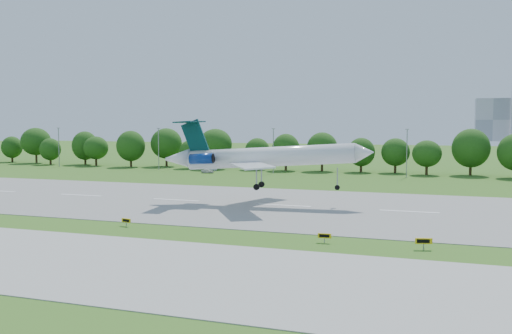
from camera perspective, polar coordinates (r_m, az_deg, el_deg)
name	(u,v)px	position (r m, az deg, el deg)	size (l,w,h in m)	color
ground	(227,233)	(71.17, -2.93, -6.65)	(600.00, 600.00, 0.00)	#34651A
runway	(284,206)	(94.45, 2.84, -3.87)	(400.00, 45.00, 0.08)	gray
taxiway	(154,268)	(55.34, -10.12, -9.91)	(400.00, 23.00, 0.08)	#ADADA8
tree_line	(354,150)	(159.02, 9.74, 1.67)	(288.40, 8.40, 10.40)	#382314
light_poles	(337,151)	(149.64, 8.15, 1.58)	(175.90, 0.25, 12.19)	gray
airliner	(260,156)	(94.70, 0.37, 1.07)	(35.51, 25.64, 11.66)	white
taxi_sign_left	(126,221)	(77.66, -12.86, -5.24)	(1.50, 0.47, 1.05)	gray
taxi_sign_centre	(325,236)	(65.93, 6.87, -6.86)	(1.56, 0.25, 1.09)	gray
taxi_sign_right	(424,241)	(64.53, 16.43, -7.13)	(1.80, 0.69, 1.28)	gray
service_vehicle_a	(211,169)	(164.05, -4.50, -0.17)	(1.15, 3.29, 1.08)	white
service_vehicle_b	(208,171)	(155.71, -4.86, -0.40)	(1.39, 3.45, 1.18)	silver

